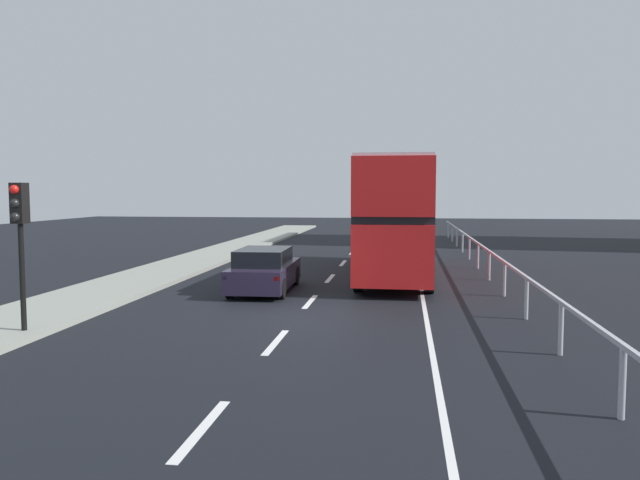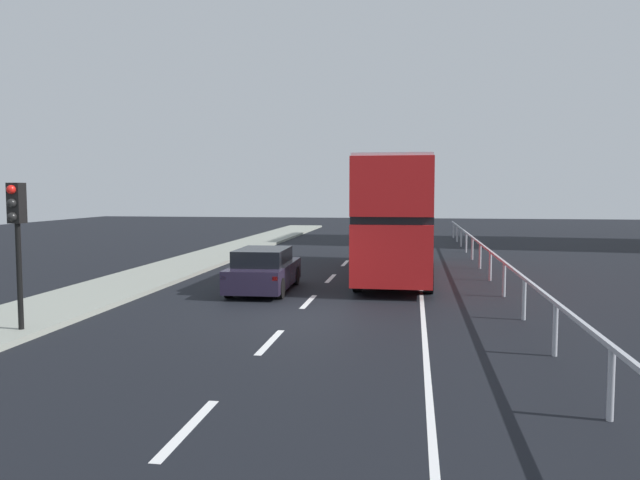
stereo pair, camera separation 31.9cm
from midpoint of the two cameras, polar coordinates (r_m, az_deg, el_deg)
ground_plane at (r=16.46m, az=-1.67°, el=-7.07°), size 73.57×120.00×0.10m
near_sidewalk_kerb at (r=18.79m, az=-22.27°, el=-5.58°), size 2.96×80.00×0.14m
lane_paint_markings at (r=24.34m, az=6.65°, el=-3.20°), size 3.45×46.00×0.01m
bridge_side_railing at (r=25.15m, az=15.26°, el=-1.05°), size 0.10×42.00×1.10m
double_decker_bus_red at (r=24.00m, az=7.57°, el=2.31°), size 2.66×11.35×4.39m
hatchback_car_near at (r=20.29m, az=-4.72°, el=-2.80°), size 1.88×4.33×1.41m
traffic_signal_pole at (r=15.30m, az=-25.55°, el=1.68°), size 0.30×0.42×3.30m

